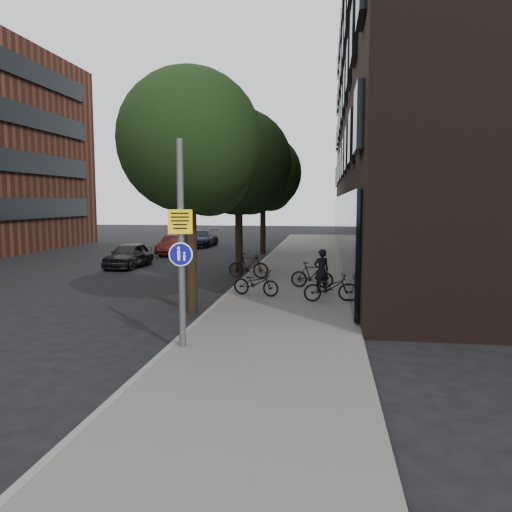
% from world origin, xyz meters
% --- Properties ---
extents(ground, '(120.00, 120.00, 0.00)m').
position_xyz_m(ground, '(0.00, 0.00, 0.00)').
color(ground, black).
rests_on(ground, ground).
extents(sidewalk, '(4.50, 60.00, 0.12)m').
position_xyz_m(sidewalk, '(0.25, 10.00, 0.06)').
color(sidewalk, '#5F5C57').
rests_on(sidewalk, ground).
extents(curb_edge, '(0.15, 60.00, 0.13)m').
position_xyz_m(curb_edge, '(-2.00, 10.00, 0.07)').
color(curb_edge, slate).
rests_on(curb_edge, ground).
extents(building_right_dark_brick, '(12.00, 40.00, 18.00)m').
position_xyz_m(building_right_dark_brick, '(8.50, 22.00, 9.00)').
color(building_right_dark_brick, black).
rests_on(building_right_dark_brick, ground).
extents(street_tree_near, '(4.40, 4.40, 7.50)m').
position_xyz_m(street_tree_near, '(-2.53, 4.64, 5.11)').
color(street_tree_near, black).
rests_on(street_tree_near, ground).
extents(street_tree_mid, '(5.00, 5.00, 7.80)m').
position_xyz_m(street_tree_mid, '(-2.53, 13.14, 5.11)').
color(street_tree_mid, black).
rests_on(street_tree_mid, ground).
extents(street_tree_far, '(5.00, 5.00, 7.80)m').
position_xyz_m(street_tree_far, '(-2.53, 22.14, 5.11)').
color(street_tree_far, black).
rests_on(street_tree_far, ground).
extents(signpost, '(0.55, 0.16, 4.73)m').
position_xyz_m(signpost, '(-1.70, 0.44, 2.51)').
color(signpost, '#595B5E').
rests_on(signpost, sidewalk).
extents(pedestrian, '(0.69, 0.58, 1.62)m').
position_xyz_m(pedestrian, '(1.40, 7.76, 0.93)').
color(pedestrian, black).
rests_on(pedestrian, sidewalk).
extents(parked_bike_facade_near, '(1.87, 1.01, 0.93)m').
position_xyz_m(parked_bike_facade_near, '(1.70, 6.23, 0.59)').
color(parked_bike_facade_near, black).
rests_on(parked_bike_facade_near, sidewalk).
extents(parked_bike_facade_far, '(1.70, 0.67, 1.00)m').
position_xyz_m(parked_bike_facade_far, '(1.03, 8.77, 0.62)').
color(parked_bike_facade_far, black).
rests_on(parked_bike_facade_far, sidewalk).
extents(parked_bike_curb_near, '(1.82, 1.02, 0.90)m').
position_xyz_m(parked_bike_curb_near, '(-0.90, 6.90, 0.57)').
color(parked_bike_curb_near, black).
rests_on(parked_bike_curb_near, sidewalk).
extents(parked_bike_curb_far, '(1.88, 0.79, 1.09)m').
position_xyz_m(parked_bike_curb_far, '(-1.80, 10.86, 0.67)').
color(parked_bike_curb_far, black).
rests_on(parked_bike_curb_far, sidewalk).
extents(parked_car_near, '(1.69, 3.89, 1.31)m').
position_xyz_m(parked_car_near, '(-8.72, 14.35, 0.65)').
color(parked_car_near, black).
rests_on(parked_car_near, ground).
extents(parked_car_mid, '(1.48, 3.88, 1.26)m').
position_xyz_m(parked_car_mid, '(-8.23, 20.79, 0.63)').
color(parked_car_mid, '#501916').
rests_on(parked_car_mid, ground).
extents(parked_car_far, '(1.95, 4.43, 1.27)m').
position_xyz_m(parked_car_far, '(-7.94, 26.76, 0.63)').
color(parked_car_far, '#1C1E33').
rests_on(parked_car_far, ground).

